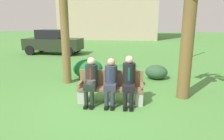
{
  "coord_description": "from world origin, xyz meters",
  "views": [
    {
      "loc": [
        0.85,
        -5.06,
        2.23
      ],
      "look_at": [
        0.24,
        0.58,
        0.85
      ],
      "focal_mm": 32.22,
      "sensor_mm": 36.0,
      "label": 1
    }
  ],
  "objects_px": {
    "seated_man_left": "(91,79)",
    "shrub_near_bench": "(88,69)",
    "seated_man_middle": "(111,79)",
    "shrub_far_lawn": "(123,76)",
    "street_lamp": "(190,19)",
    "parked_car_near": "(53,42)",
    "seated_man_right": "(129,78)",
    "park_bench": "(111,88)",
    "palm_tree_tall": "(191,2)",
    "shrub_mid_lawn": "(156,72)"
  },
  "relations": [
    {
      "from": "park_bench",
      "to": "seated_man_right",
      "type": "distance_m",
      "value": 0.62
    },
    {
      "from": "shrub_near_bench",
      "to": "seated_man_right",
      "type": "bearing_deg",
      "value": -56.26
    },
    {
      "from": "seated_man_middle",
      "to": "shrub_mid_lawn",
      "type": "xyz_separation_m",
      "value": [
        1.51,
        2.69,
        -0.44
      ]
    },
    {
      "from": "parked_car_near",
      "to": "street_lamp",
      "type": "distance_m",
      "value": 8.99
    },
    {
      "from": "park_bench",
      "to": "seated_man_left",
      "type": "bearing_deg",
      "value": -165.86
    },
    {
      "from": "seated_man_middle",
      "to": "palm_tree_tall",
      "type": "bearing_deg",
      "value": 18.8
    },
    {
      "from": "seated_man_left",
      "to": "shrub_mid_lawn",
      "type": "relative_size",
      "value": 1.46
    },
    {
      "from": "seated_man_left",
      "to": "shrub_mid_lawn",
      "type": "distance_m",
      "value": 3.42
    },
    {
      "from": "park_bench",
      "to": "parked_car_near",
      "type": "distance_m",
      "value": 9.57
    },
    {
      "from": "shrub_mid_lawn",
      "to": "street_lamp",
      "type": "xyz_separation_m",
      "value": [
        2.32,
        4.77,
        2.06
      ]
    },
    {
      "from": "shrub_near_bench",
      "to": "palm_tree_tall",
      "type": "bearing_deg",
      "value": -29.2
    },
    {
      "from": "shrub_mid_lawn",
      "to": "shrub_far_lawn",
      "type": "bearing_deg",
      "value": -140.42
    },
    {
      "from": "seated_man_right",
      "to": "palm_tree_tall",
      "type": "bearing_deg",
      "value": 23.72
    },
    {
      "from": "shrub_near_bench",
      "to": "parked_car_near",
      "type": "relative_size",
      "value": 0.3
    },
    {
      "from": "parked_car_near",
      "to": "shrub_far_lawn",
      "type": "bearing_deg",
      "value": -51.61
    },
    {
      "from": "seated_man_middle",
      "to": "shrub_far_lawn",
      "type": "relative_size",
      "value": 1.09
    },
    {
      "from": "shrub_near_bench",
      "to": "shrub_far_lawn",
      "type": "relative_size",
      "value": 1.02
    },
    {
      "from": "seated_man_left",
      "to": "street_lamp",
      "type": "xyz_separation_m",
      "value": [
        4.37,
        7.47,
        1.62
      ]
    },
    {
      "from": "seated_man_left",
      "to": "seated_man_right",
      "type": "height_order",
      "value": "seated_man_right"
    },
    {
      "from": "street_lamp",
      "to": "parked_car_near",
      "type": "bearing_deg",
      "value": 174.65
    },
    {
      "from": "shrub_near_bench",
      "to": "parked_car_near",
      "type": "distance_m",
      "value": 6.87
    },
    {
      "from": "shrub_far_lawn",
      "to": "parked_car_near",
      "type": "distance_m",
      "value": 8.47
    },
    {
      "from": "palm_tree_tall",
      "to": "parked_car_near",
      "type": "relative_size",
      "value": 1.04
    },
    {
      "from": "shrub_mid_lawn",
      "to": "shrub_near_bench",
      "type": "bearing_deg",
      "value": -177.24
    },
    {
      "from": "seated_man_left",
      "to": "seated_man_middle",
      "type": "xyz_separation_m",
      "value": [
        0.54,
        0.0,
        -0.0
      ]
    },
    {
      "from": "park_bench",
      "to": "seated_man_left",
      "type": "distance_m",
      "value": 0.62
    },
    {
      "from": "seated_man_right",
      "to": "shrub_mid_lawn",
      "type": "bearing_deg",
      "value": 69.14
    },
    {
      "from": "seated_man_left",
      "to": "shrub_far_lawn",
      "type": "bearing_deg",
      "value": 64.26
    },
    {
      "from": "shrub_near_bench",
      "to": "shrub_mid_lawn",
      "type": "bearing_deg",
      "value": 2.76
    },
    {
      "from": "seated_man_right",
      "to": "shrub_near_bench",
      "type": "bearing_deg",
      "value": 123.74
    },
    {
      "from": "park_bench",
      "to": "palm_tree_tall",
      "type": "height_order",
      "value": "palm_tree_tall"
    },
    {
      "from": "seated_man_middle",
      "to": "parked_car_near",
      "type": "bearing_deg",
      "value": 121.06
    },
    {
      "from": "seated_man_left",
      "to": "shrub_near_bench",
      "type": "distance_m",
      "value": 2.68
    },
    {
      "from": "park_bench",
      "to": "street_lamp",
      "type": "distance_m",
      "value": 8.5
    },
    {
      "from": "shrub_far_lawn",
      "to": "parked_car_near",
      "type": "bearing_deg",
      "value": 128.39
    },
    {
      "from": "park_bench",
      "to": "seated_man_middle",
      "type": "distance_m",
      "value": 0.32
    },
    {
      "from": "parked_car_near",
      "to": "street_lamp",
      "type": "height_order",
      "value": "street_lamp"
    },
    {
      "from": "seated_man_right",
      "to": "seated_man_left",
      "type": "bearing_deg",
      "value": -179.33
    },
    {
      "from": "shrub_near_bench",
      "to": "shrub_mid_lawn",
      "type": "distance_m",
      "value": 2.74
    },
    {
      "from": "seated_man_right",
      "to": "shrub_far_lawn",
      "type": "bearing_deg",
      "value": 97.82
    },
    {
      "from": "shrub_far_lawn",
      "to": "seated_man_left",
      "type": "bearing_deg",
      "value": -115.74
    },
    {
      "from": "palm_tree_tall",
      "to": "shrub_near_bench",
      "type": "height_order",
      "value": "palm_tree_tall"
    },
    {
      "from": "park_bench",
      "to": "shrub_far_lawn",
      "type": "relative_size",
      "value": 1.54
    },
    {
      "from": "shrub_far_lawn",
      "to": "street_lamp",
      "type": "height_order",
      "value": "street_lamp"
    },
    {
      "from": "shrub_far_lawn",
      "to": "park_bench",
      "type": "bearing_deg",
      "value": -100.26
    },
    {
      "from": "shrub_near_bench",
      "to": "parked_car_near",
      "type": "height_order",
      "value": "parked_car_near"
    },
    {
      "from": "park_bench",
      "to": "shrub_near_bench",
      "type": "bearing_deg",
      "value": 116.28
    },
    {
      "from": "park_bench",
      "to": "shrub_far_lawn",
      "type": "height_order",
      "value": "park_bench"
    },
    {
      "from": "palm_tree_tall",
      "to": "shrub_near_bench",
      "type": "bearing_deg",
      "value": 150.8
    },
    {
      "from": "shrub_mid_lawn",
      "to": "parked_car_near",
      "type": "height_order",
      "value": "parked_car_near"
    }
  ]
}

